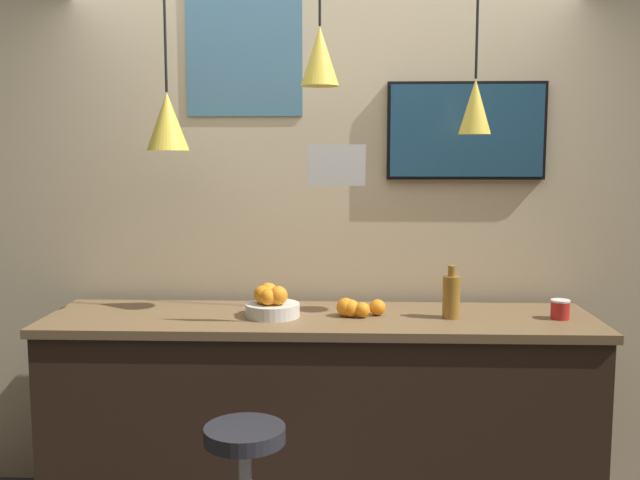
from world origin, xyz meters
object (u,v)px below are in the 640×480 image
object	(u,v)px
fruit_bowl	(271,304)
spread_jar	(560,309)
juice_bottle	(451,296)
mounted_tv	(466,131)

from	to	relation	value
fruit_bowl	spread_jar	world-z (taller)	fruit_bowl
juice_bottle	mounted_tv	world-z (taller)	mounted_tv
fruit_bowl	juice_bottle	xyz separation A→B (m)	(0.82, 0.00, 0.04)
spread_jar	mounted_tv	size ratio (longest dim) A/B	0.11
fruit_bowl	juice_bottle	distance (m)	0.82
juice_bottle	mounted_tv	distance (m)	0.86
fruit_bowl	juice_bottle	size ratio (longest dim) A/B	1.03
mounted_tv	juice_bottle	bearing A→B (deg)	-106.00
juice_bottle	spread_jar	distance (m)	0.49
spread_jar	fruit_bowl	bearing A→B (deg)	-179.97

